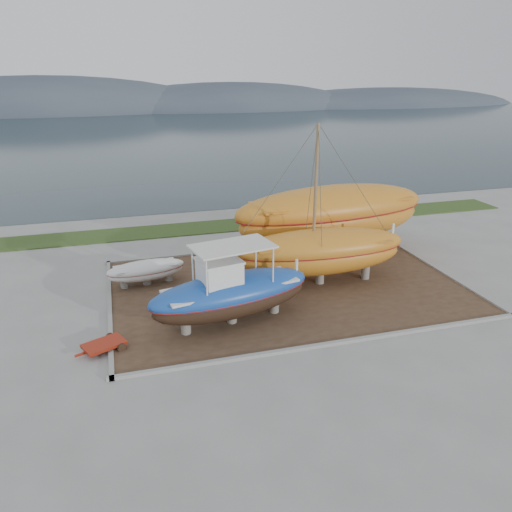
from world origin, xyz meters
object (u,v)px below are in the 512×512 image
object	(u,v)px
blue_caique	(231,285)
orange_sailboat	(323,208)
white_dinghy	(146,273)
orange_bare_hull	(331,221)
red_trailer	(104,347)

from	to	relation	value
blue_caique	orange_sailboat	world-z (taller)	orange_sailboat
white_dinghy	orange_bare_hull	xyz separation A→B (m)	(11.41, 1.72, 1.44)
white_dinghy	orange_sailboat	distance (m)	9.96
red_trailer	orange_sailboat	bearing A→B (deg)	-5.41
white_dinghy	red_trailer	xyz separation A→B (m)	(-2.24, -6.27, -0.51)
orange_sailboat	orange_bare_hull	world-z (taller)	orange_sailboat
white_dinghy	red_trailer	bearing A→B (deg)	-117.98
white_dinghy	red_trailer	world-z (taller)	white_dinghy
orange_sailboat	red_trailer	xyz separation A→B (m)	(-11.20, -3.79, -4.08)
white_dinghy	orange_bare_hull	distance (m)	11.63
white_dinghy	orange_bare_hull	bearing A→B (deg)	0.20
blue_caique	white_dinghy	bearing A→B (deg)	110.56
orange_sailboat	blue_caique	bearing A→B (deg)	-149.86
blue_caique	red_trailer	xyz separation A→B (m)	(-5.62, -0.82, -1.73)
orange_sailboat	orange_bare_hull	xyz separation A→B (m)	(2.45, 4.20, -2.13)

